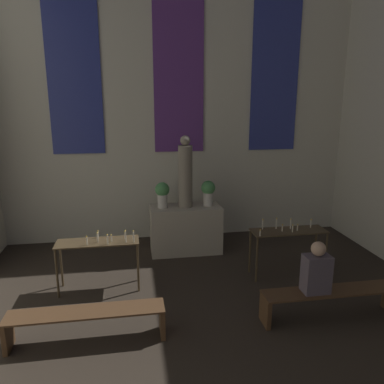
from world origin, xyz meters
name	(u,v)px	position (x,y,z in m)	size (l,w,h in m)	color
wall_back	(178,98)	(0.00, 11.37, 3.03)	(7.64, 0.16, 6.00)	beige
altar	(186,229)	(0.00, 10.39, 0.47)	(1.40, 0.65, 0.95)	#ADA38E
statue	(185,174)	(0.00, 10.39, 1.60)	(0.28, 0.28, 1.40)	gray
flower_vase_left	(162,193)	(-0.45, 10.39, 1.24)	(0.28, 0.28, 0.50)	beige
flower_vase_right	(208,191)	(0.45, 10.39, 1.24)	(0.28, 0.28, 0.50)	beige
candle_rack_left	(98,248)	(-1.59, 9.07, 0.70)	(1.30, 0.43, 1.02)	#473823
candle_rack_right	(288,237)	(1.60, 9.07, 0.70)	(1.30, 0.43, 1.02)	#473823
pew_back_left	(87,319)	(-1.65, 7.69, 0.32)	(1.96, 0.36, 0.43)	#4C331E
pew_back_right	(331,297)	(1.65, 7.69, 0.32)	(1.96, 0.36, 0.43)	#4C331E
person_seated	(317,270)	(1.41, 7.69, 0.75)	(0.36, 0.24, 0.73)	#564C56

